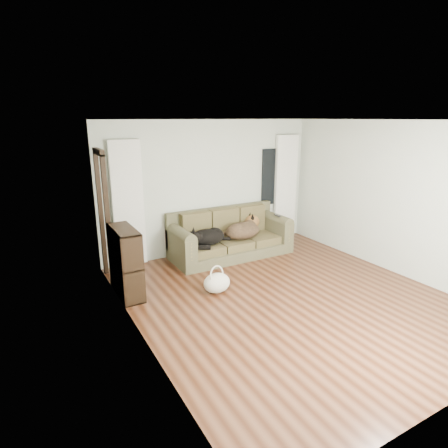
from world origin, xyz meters
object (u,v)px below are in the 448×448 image
dog_black_lab (206,238)px  tote_bag (217,283)px  sofa (231,234)px  dog_shepherd (243,231)px  bookshelf (126,264)px

dog_black_lab → tote_bag: dog_black_lab is taller
dog_black_lab → sofa: bearing=10.8°
dog_black_lab → tote_bag: size_ratio=1.60×
dog_black_lab → dog_shepherd: bearing=4.7°
sofa → tote_bag: (-1.02, -1.29, -0.29)m
tote_bag → dog_black_lab: bearing=71.1°
dog_black_lab → dog_shepherd: size_ratio=0.88×
sofa → dog_black_lab: sofa is taller
tote_bag → sofa: bearing=51.8°
sofa → dog_black_lab: size_ratio=3.43×
bookshelf → tote_bag: bearing=-31.1°
dog_black_lab → tote_bag: bearing=-106.1°
sofa → tote_bag: size_ratio=5.49×
sofa → bookshelf: size_ratio=2.23×
sofa → dog_shepherd: 0.25m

